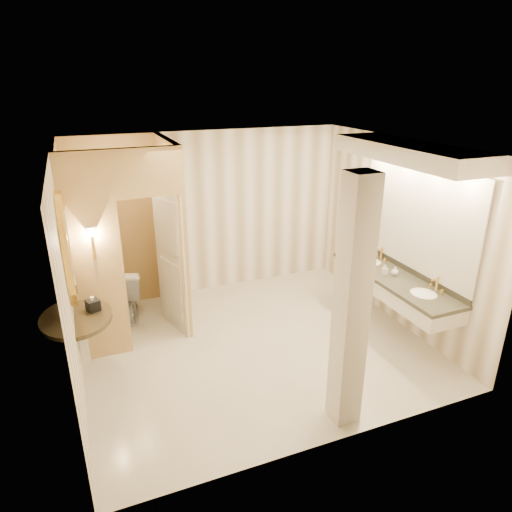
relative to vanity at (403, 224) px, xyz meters
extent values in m
plane|color=beige|center=(-1.98, 0.40, -1.63)|extent=(4.50, 4.50, 0.00)
plane|color=white|center=(-1.98, 0.40, 1.07)|extent=(4.50, 4.50, 0.00)
cube|color=white|center=(-1.98, 2.40, -0.28)|extent=(4.50, 0.02, 2.70)
cube|color=white|center=(-1.98, -1.60, -0.28)|extent=(4.50, 0.02, 2.70)
cube|color=white|center=(-4.23, 0.40, -0.28)|extent=(0.02, 4.00, 2.70)
cube|color=white|center=(0.27, 0.40, -0.28)|extent=(0.02, 4.00, 2.70)
cube|color=tan|center=(-2.78, 1.65, -0.28)|extent=(0.10, 1.50, 2.70)
cube|color=tan|center=(-3.90, 0.90, -0.28)|extent=(0.65, 0.10, 2.70)
cube|color=tan|center=(-3.18, 0.90, 0.77)|extent=(0.80, 0.10, 0.60)
cube|color=beige|center=(-2.89, 1.28, -0.58)|extent=(0.28, 0.78, 2.10)
cylinder|color=gold|center=(-3.90, 0.83, -0.08)|extent=(0.03, 0.03, 0.30)
cone|color=beige|center=(-3.90, 0.83, 0.12)|extent=(0.14, 0.14, 0.14)
cube|color=beige|center=(-0.03, 0.00, -0.90)|extent=(0.60, 2.17, 0.24)
cube|color=black|center=(-0.03, 0.00, -0.78)|extent=(0.64, 2.21, 0.05)
cube|color=black|center=(0.25, 0.00, -0.71)|extent=(0.03, 2.17, 0.10)
ellipsoid|color=white|center=(-0.03, -0.59, -0.80)|extent=(0.40, 0.44, 0.15)
cylinder|color=gold|center=(0.17, -0.59, -0.67)|extent=(0.03, 0.03, 0.22)
ellipsoid|color=white|center=(-0.03, 0.59, -0.80)|extent=(0.40, 0.44, 0.15)
cylinder|color=gold|center=(0.17, 0.59, -0.67)|extent=(0.03, 0.03, 0.22)
cube|color=white|center=(0.25, 0.00, 0.07)|extent=(0.03, 2.17, 1.40)
cube|color=beige|center=(-0.03, 0.00, 0.96)|extent=(0.75, 2.37, 0.22)
cylinder|color=black|center=(-4.21, 0.45, -0.78)|extent=(1.01, 1.01, 0.05)
cube|color=beige|center=(-4.17, 0.45, -1.08)|extent=(0.10, 0.10, 0.60)
cylinder|color=gold|center=(-4.19, 0.45, 0.07)|extent=(0.07, 1.01, 1.01)
cylinder|color=white|center=(-4.15, 0.45, 0.07)|extent=(0.02, 0.81, 0.81)
cube|color=beige|center=(-1.63, -1.31, -0.28)|extent=(0.28, 0.28, 2.70)
cube|color=black|center=(-4.01, 0.51, -0.68)|extent=(0.18, 0.18, 0.14)
imported|color=white|center=(-3.51, 1.84, -1.21)|extent=(0.59, 0.88, 0.83)
imported|color=beige|center=(-0.13, 0.10, -0.68)|extent=(0.07, 0.07, 0.14)
imported|color=silver|center=(-0.02, 0.02, -0.69)|extent=(0.11, 0.11, 0.13)
imported|color=#C6B28C|center=(-0.10, 0.42, -0.64)|extent=(0.10, 0.10, 0.22)
camera|label=1|loc=(-4.01, -4.68, 1.85)|focal=32.00mm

